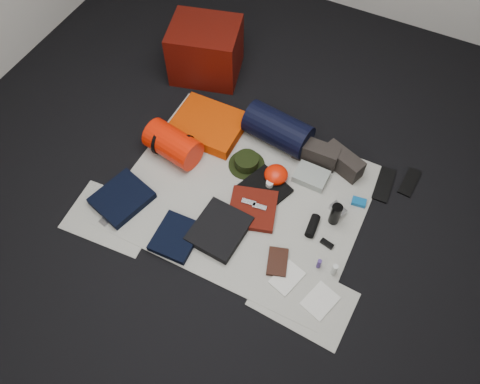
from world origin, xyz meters
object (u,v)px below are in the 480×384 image
at_px(stuff_sack, 173,144).
at_px(navy_duffel, 278,129).
at_px(compact_camera, 338,210).
at_px(sleeping_pad, 208,125).
at_px(paperback_book, 277,262).
at_px(red_cabinet, 206,51).
at_px(water_bottle, 335,214).

xyz_separation_m(stuff_sack, navy_duffel, (0.61, 0.45, 0.01)).
bearing_deg(compact_camera, navy_duffel, 173.40).
distance_m(sleeping_pad, paperback_book, 1.18).
bearing_deg(paperback_book, sleeping_pad, 122.25).
bearing_deg(paperback_book, navy_duffel, 96.56).
xyz_separation_m(red_cabinet, compact_camera, (1.41, -0.77, -0.19)).
distance_m(water_bottle, paperback_book, 0.49).
relative_size(red_cabinet, paperback_book, 2.75).
relative_size(stuff_sack, navy_duffel, 0.81).
relative_size(water_bottle, paperback_book, 0.93).
height_order(red_cabinet, sleeping_pad, red_cabinet).
xyz_separation_m(stuff_sack, compact_camera, (1.22, 0.07, -0.09)).
bearing_deg(stuff_sack, sleeping_pad, 71.10).
bearing_deg(sleeping_pad, red_cabinet, 119.65).
bearing_deg(paperback_book, water_bottle, 46.92).
height_order(stuff_sack, navy_duffel, navy_duffel).
distance_m(red_cabinet, water_bottle, 1.65).
bearing_deg(stuff_sack, water_bottle, -0.27).
bearing_deg(sleeping_pad, paperback_book, -40.00).
height_order(sleeping_pad, stuff_sack, stuff_sack).
xyz_separation_m(sleeping_pad, stuff_sack, (-0.11, -0.31, 0.07)).
xyz_separation_m(navy_duffel, paperback_book, (0.40, -0.89, -0.11)).
distance_m(red_cabinet, navy_duffel, 0.90).
distance_m(navy_duffel, paperback_book, 0.98).
bearing_deg(stuff_sack, red_cabinet, 103.08).
height_order(compact_camera, paperback_book, compact_camera).
bearing_deg(red_cabinet, compact_camera, -43.82).
distance_m(sleeping_pad, navy_duffel, 0.52).
bearing_deg(stuff_sack, compact_camera, 3.53).
bearing_deg(sleeping_pad, water_bottle, -16.02).
relative_size(sleeping_pad, navy_duffel, 1.06).
bearing_deg(compact_camera, paperback_book, -86.99).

